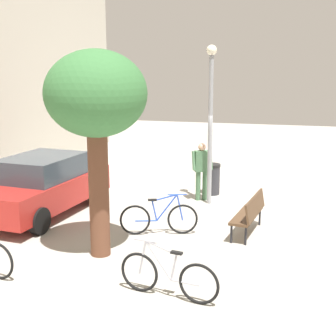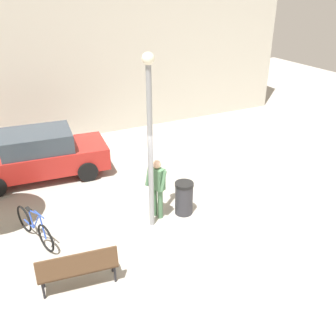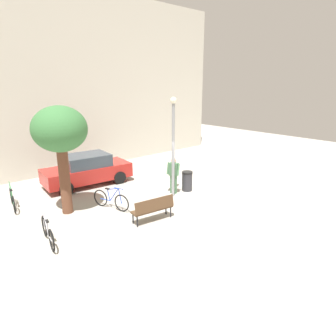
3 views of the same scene
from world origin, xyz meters
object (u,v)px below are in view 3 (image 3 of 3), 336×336
at_px(lamppost, 173,139).
at_px(bicycle_silver, 48,232).
at_px(park_bench, 153,207).
at_px(plaza_tree, 60,132).
at_px(trash_bin, 187,181).
at_px(parked_car_red, 87,170).
at_px(bicycle_green, 12,199).
at_px(bicycle_blue, 111,200).
at_px(person_by_lamppost, 174,173).

distance_m(lamppost, bicycle_silver, 6.16).
bearing_deg(park_bench, plaza_tree, 125.48).
bearing_deg(park_bench, trash_bin, 24.43).
xyz_separation_m(parked_car_red, trash_bin, (3.10, -3.91, -0.30)).
relative_size(bicycle_green, trash_bin, 1.92).
distance_m(bicycle_blue, trash_bin, 3.85).
bearing_deg(bicycle_silver, person_by_lamppost, 5.95).
distance_m(park_bench, bicycle_blue, 2.11).
bearing_deg(parked_car_red, person_by_lamppost, -57.43).
relative_size(park_bench, plaza_tree, 0.40).
relative_size(parked_car_red, trash_bin, 4.65).
height_order(plaza_tree, parked_car_red, plaza_tree).
distance_m(bicycle_green, bicycle_blue, 4.02).
xyz_separation_m(lamppost, person_by_lamppost, (0.28, 0.28, -1.63)).
bearing_deg(person_by_lamppost, bicycle_green, 152.85).
bearing_deg(bicycle_silver, plaza_tree, 51.71).
xyz_separation_m(park_bench, trash_bin, (3.25, 1.47, -0.08)).
bearing_deg(bicycle_blue, bicycle_green, 137.32).
height_order(plaza_tree, bicycle_silver, plaza_tree).
relative_size(lamppost, plaza_tree, 1.05).
height_order(park_bench, bicycle_green, bicycle_green).
distance_m(park_bench, trash_bin, 3.57).
distance_m(lamppost, trash_bin, 2.35).
xyz_separation_m(park_bench, bicycle_blue, (-0.56, 2.02, -0.16)).
distance_m(person_by_lamppost, parked_car_red, 4.44).
xyz_separation_m(park_bench, bicycle_silver, (-3.49, 1.02, -0.16)).
xyz_separation_m(bicycle_silver, bicycle_green, (-0.03, 3.73, 0.00)).
height_order(person_by_lamppost, park_bench, person_by_lamppost).
bearing_deg(lamppost, person_by_lamppost, 44.35).
height_order(lamppost, parked_car_red, lamppost).
xyz_separation_m(lamppost, trash_bin, (1.00, 0.10, -2.12)).
distance_m(person_by_lamppost, bicycle_green, 6.82).
bearing_deg(person_by_lamppost, lamppost, -135.65).
height_order(person_by_lamppost, bicycle_green, person_by_lamppost).
relative_size(bicycle_silver, trash_bin, 1.92).
bearing_deg(lamppost, bicycle_silver, -176.51).
bearing_deg(plaza_tree, bicycle_silver, -128.29).
relative_size(park_bench, bicycle_blue, 0.95).
relative_size(person_by_lamppost, bicycle_silver, 0.93).
height_order(lamppost, bicycle_blue, lamppost).
xyz_separation_m(lamppost, bicycle_blue, (-2.81, 0.65, -2.21)).
relative_size(person_by_lamppost, plaza_tree, 0.40).
relative_size(bicycle_green, parked_car_red, 0.41).
distance_m(bicycle_blue, parked_car_red, 3.46).
distance_m(bicycle_silver, trash_bin, 6.75).
xyz_separation_m(park_bench, parked_car_red, (0.14, 5.39, 0.23)).
relative_size(lamppost, parked_car_red, 1.01).
bearing_deg(plaza_tree, bicycle_blue, -29.54).
xyz_separation_m(person_by_lamppost, parked_car_red, (-2.39, 3.74, -0.19)).
relative_size(bicycle_green, bicycle_blue, 1.03).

